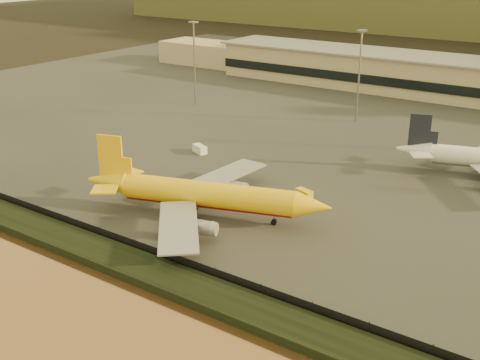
% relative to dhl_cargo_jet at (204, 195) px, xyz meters
% --- Properties ---
extents(ground, '(900.00, 900.00, 0.00)m').
position_rel_dhl_cargo_jet_xyz_m(ground, '(5.59, -4.49, -4.33)').
color(ground, black).
rests_on(ground, ground).
extents(embankment, '(320.00, 7.00, 1.40)m').
position_rel_dhl_cargo_jet_xyz_m(embankment, '(5.59, -21.49, -3.63)').
color(embankment, black).
rests_on(embankment, ground).
extents(tarmac, '(320.00, 220.00, 0.20)m').
position_rel_dhl_cargo_jet_xyz_m(tarmac, '(5.59, 90.51, -4.23)').
color(tarmac, '#2D2D2D').
rests_on(tarmac, ground).
extents(perimeter_fence, '(300.00, 0.05, 2.20)m').
position_rel_dhl_cargo_jet_xyz_m(perimeter_fence, '(5.59, -17.49, -3.03)').
color(perimeter_fence, black).
rests_on(perimeter_fence, tarmac).
extents(terminal_building, '(202.00, 25.00, 12.60)m').
position_rel_dhl_cargo_jet_xyz_m(terminal_building, '(-8.93, 121.06, 1.91)').
color(terminal_building, tan).
rests_on(terminal_building, tarmac).
extents(apron_light_masts, '(152.20, 12.20, 25.40)m').
position_rel_dhl_cargo_jet_xyz_m(apron_light_masts, '(20.59, 70.51, 11.37)').
color(apron_light_masts, slate).
rests_on(apron_light_masts, tarmac).
extents(dhl_cargo_jet, '(45.27, 43.14, 13.85)m').
position_rel_dhl_cargo_jet_xyz_m(dhl_cargo_jet, '(0.00, 0.00, 0.00)').
color(dhl_cargo_jet, yellow).
rests_on(dhl_cargo_jet, tarmac).
extents(gse_vehicle_yellow, '(3.88, 2.61, 1.60)m').
position_rel_dhl_cargo_jet_xyz_m(gse_vehicle_yellow, '(10.68, 18.13, -3.33)').
color(gse_vehicle_yellow, yellow).
rests_on(gse_vehicle_yellow, tarmac).
extents(gse_vehicle_white, '(4.54, 3.33, 1.86)m').
position_rel_dhl_cargo_jet_xyz_m(gse_vehicle_white, '(-23.40, 28.34, -3.20)').
color(gse_vehicle_white, white).
rests_on(gse_vehicle_white, tarmac).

